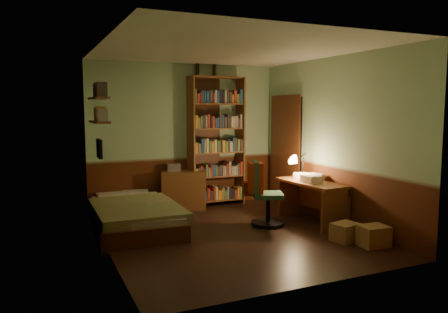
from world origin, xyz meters
name	(u,v)px	position (x,y,z in m)	size (l,w,h in m)	color
floor	(231,235)	(0.00, 0.00, -0.01)	(3.50, 4.00, 0.02)	black
ceiling	(231,49)	(0.00, 0.00, 2.61)	(3.50, 4.00, 0.02)	silver
wall_back	(185,136)	(0.00, 2.01, 1.30)	(3.50, 0.02, 2.60)	#98BC91
wall_left	(103,149)	(-1.76, 0.00, 1.30)	(0.02, 4.00, 2.60)	#98BC91
wall_right	(333,140)	(1.76, 0.00, 1.30)	(0.02, 4.00, 2.60)	#98BC91
wall_front	(316,160)	(0.00, -2.01, 1.30)	(3.50, 0.02, 2.60)	#98BC91
doorway	(286,152)	(1.72, 1.30, 1.00)	(0.06, 0.90, 2.00)	black
door_trim	(285,152)	(1.69, 1.30, 1.00)	(0.02, 0.98, 2.08)	#411F0E
bed	(134,206)	(-1.19, 0.97, 0.32)	(1.15, 2.15, 0.64)	olive
dresser	(183,190)	(-0.13, 1.76, 0.34)	(0.77, 0.39, 0.69)	brown
mini_stereo	(173,167)	(-0.27, 1.89, 0.75)	(0.24, 0.18, 0.13)	#B2B2B7
bookshelf	(216,142)	(0.55, 1.85, 1.19)	(1.02, 0.32, 2.37)	brown
bottle_left	(197,69)	(0.23, 1.96, 2.50)	(0.07, 0.07, 0.25)	black
bottle_right	(215,70)	(0.57, 1.96, 2.49)	(0.06, 0.06, 0.24)	black
desk	(311,202)	(1.42, 0.08, 0.33)	(0.51, 1.23, 0.66)	brown
paper_stack	(314,177)	(1.56, 0.19, 0.71)	(0.19, 0.26, 0.10)	silver
desk_lamp	(303,161)	(1.50, 0.42, 0.95)	(0.17, 0.17, 0.58)	black
office_chair	(268,197)	(0.73, 0.22, 0.44)	(0.44, 0.38, 0.87)	#2D593B
red_jacket	(281,155)	(0.84, 0.03, 1.10)	(0.21, 0.39, 0.46)	#B33715
wall_shelf_lower	(99,122)	(-1.64, 1.10, 1.60)	(0.20, 0.90, 0.03)	brown
wall_shelf_upper	(99,98)	(-1.64, 1.10, 1.95)	(0.20, 0.90, 0.03)	brown
framed_picture	(99,149)	(-1.72, 0.60, 1.25)	(0.04, 0.32, 0.26)	black
cardboard_box_a	(374,236)	(1.48, -1.25, 0.14)	(0.36, 0.29, 0.27)	#9A7443
cardboard_box_b	(345,232)	(1.30, -0.92, 0.12)	(0.35, 0.29, 0.25)	#9A7443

